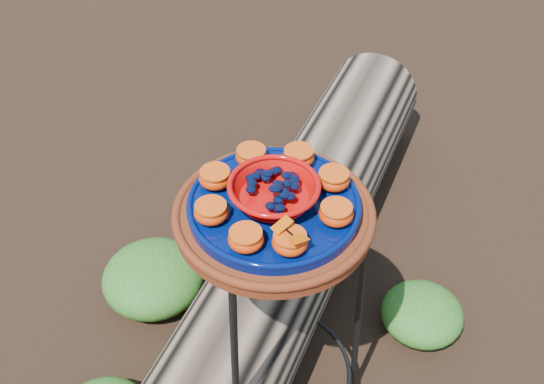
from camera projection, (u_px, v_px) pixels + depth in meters
plant_stand at (274, 324)px, 1.65m from camera, size 0.44×0.44×0.70m
terracotta_saucer at (274, 216)px, 1.40m from camera, size 0.41×0.41×0.03m
cobalt_plate at (274, 206)px, 1.38m from camera, size 0.35×0.35×0.02m
red_bowl at (274, 193)px, 1.35m from camera, size 0.18×0.18×0.05m
glass_gems at (274, 180)px, 1.33m from camera, size 0.14×0.14×0.02m
orange_half_0 at (290, 242)px, 1.26m from camera, size 0.07×0.07×0.04m
orange_half_1 at (336, 214)px, 1.32m from camera, size 0.07×0.07×0.04m
orange_half_2 at (334, 179)px, 1.39m from camera, size 0.07×0.07×0.04m
orange_half_3 at (298, 157)px, 1.45m from camera, size 0.07×0.07×0.04m
orange_half_4 at (251, 156)px, 1.45m from camera, size 0.07×0.07×0.04m
orange_half_5 at (215, 178)px, 1.40m from camera, size 0.07×0.07×0.04m
orange_half_6 at (211, 212)px, 1.32m from camera, size 0.07×0.07×0.04m
orange_half_7 at (246, 239)px, 1.27m from camera, size 0.07×0.07×0.04m
butterfly at (290, 232)px, 1.25m from camera, size 0.09×0.06×0.01m
driftwood_log at (294, 242)px, 2.10m from camera, size 1.77×1.33×0.34m
foliage_right at (422, 313)px, 2.03m from camera, size 0.25×0.25×0.12m
foliage_back at (153, 277)px, 2.11m from camera, size 0.32×0.32×0.16m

